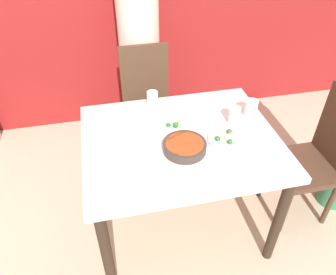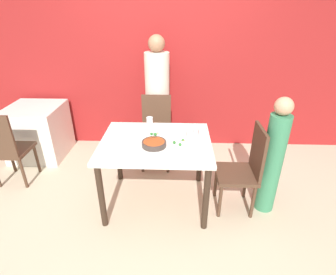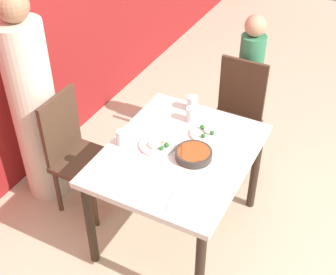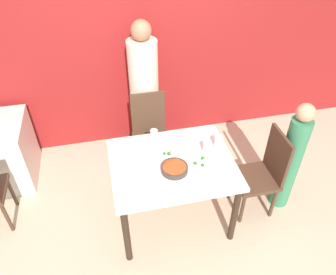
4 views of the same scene
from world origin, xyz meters
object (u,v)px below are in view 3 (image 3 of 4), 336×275
at_px(person_adult, 34,109).
at_px(person_child, 248,88).
at_px(plate_rice_adult, 207,133).
at_px(chair_child_spot, 235,115).
at_px(glass_water_tall, 122,138).
at_px(bowl_curry, 194,154).
at_px(chair_adult_spot, 76,152).

distance_m(person_adult, person_child, 1.72).
relative_size(person_adult, plate_rice_adult, 7.23).
height_order(chair_child_spot, glass_water_tall, chair_child_spot).
xyz_separation_m(chair_child_spot, bowl_curry, (-0.90, -0.04, 0.28)).
relative_size(chair_child_spot, glass_water_tall, 9.25).
xyz_separation_m(person_child, bowl_curry, (-1.17, -0.04, 0.18)).
relative_size(bowl_curry, plate_rice_adult, 1.03).
bearing_deg(chair_child_spot, glass_water_tall, -113.55).
height_order(bowl_curry, glass_water_tall, glass_water_tall).
bearing_deg(person_adult, chair_adult_spot, -90.00).
bearing_deg(person_child, chair_adult_spot, 144.86).
height_order(chair_adult_spot, bowl_curry, chair_adult_spot).
bearing_deg(glass_water_tall, chair_child_spot, -23.55).
bearing_deg(glass_water_tall, person_adult, 87.57).
height_order(chair_child_spot, person_adult, person_adult).
bearing_deg(chair_adult_spot, person_child, -35.14).
relative_size(chair_adult_spot, person_adult, 0.57).
bearing_deg(glass_water_tall, person_child, -18.97).
xyz_separation_m(person_adult, bowl_curry, (0.06, -1.23, 0.01)).
height_order(person_child, bowl_curry, person_child).
bearing_deg(person_child, glass_water_tall, 161.03).
bearing_deg(plate_rice_adult, person_child, 1.32).
distance_m(chair_adult_spot, chair_child_spot, 1.29).
bearing_deg(person_child, bowl_curry, -178.04).
distance_m(chair_child_spot, person_adult, 1.55).
bearing_deg(plate_rice_adult, person_adult, 104.53).
bearing_deg(chair_child_spot, bowl_curry, -87.47).
relative_size(person_child, bowl_curry, 5.30).
bearing_deg(chair_adult_spot, chair_child_spot, -41.95).
distance_m(chair_child_spot, plate_rice_adult, 0.70).
distance_m(chair_adult_spot, glass_water_tall, 0.53).
height_order(chair_adult_spot, plate_rice_adult, chair_adult_spot).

